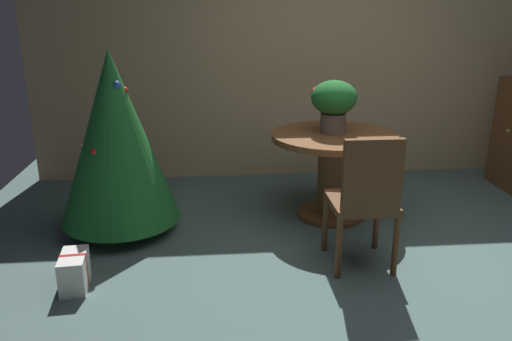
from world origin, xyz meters
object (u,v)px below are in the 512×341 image
(wooden_chair_near, at_px, (365,197))
(round_dining_table, at_px, (333,161))
(flower_vase, at_px, (334,101))
(holiday_tree, at_px, (116,138))
(gift_box_cream, at_px, (74,272))

(wooden_chair_near, bearing_deg, round_dining_table, 90.00)
(round_dining_table, height_order, flower_vase, flower_vase)
(flower_vase, relative_size, wooden_chair_near, 0.45)
(wooden_chair_near, xyz_separation_m, holiday_tree, (-1.78, 0.79, 0.25))
(flower_vase, relative_size, gift_box_cream, 1.42)
(wooden_chair_near, distance_m, gift_box_cream, 1.99)
(round_dining_table, distance_m, wooden_chair_near, 0.94)
(gift_box_cream, bearing_deg, holiday_tree, 79.52)
(gift_box_cream, bearing_deg, round_dining_table, 28.07)
(flower_vase, height_order, gift_box_cream, flower_vase)
(wooden_chair_near, height_order, gift_box_cream, wooden_chair_near)
(flower_vase, bearing_deg, gift_box_cream, -150.71)
(wooden_chair_near, relative_size, gift_box_cream, 3.13)
(round_dining_table, xyz_separation_m, flower_vase, (-0.00, 0.05, 0.50))
(round_dining_table, distance_m, holiday_tree, 1.81)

